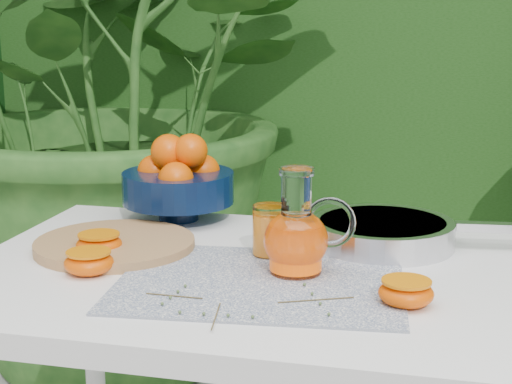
% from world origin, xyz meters
% --- Properties ---
extents(hedge_backdrop, '(8.00, 1.65, 2.50)m').
position_xyz_m(hedge_backdrop, '(0.06, 2.06, 1.19)').
color(hedge_backdrop, '#1E4B15').
rests_on(hedge_backdrop, ground).
extents(potted_plant_left, '(2.22, 2.22, 1.93)m').
position_xyz_m(potted_plant_left, '(-0.85, 1.15, 0.97)').
color(potted_plant_left, '#204F1B').
rests_on(potted_plant_left, ground).
extents(white_table, '(1.00, 0.70, 0.75)m').
position_xyz_m(white_table, '(-0.15, -0.05, 0.67)').
color(white_table, white).
rests_on(white_table, ground).
extents(placemat, '(0.49, 0.40, 0.00)m').
position_xyz_m(placemat, '(-0.12, -0.12, 0.75)').
color(placemat, '#0D204C').
rests_on(placemat, white_table).
extents(cutting_board, '(0.36, 0.36, 0.02)m').
position_xyz_m(cutting_board, '(-0.42, -0.00, 0.76)').
color(cutting_board, '#9B7746').
rests_on(cutting_board, white_table).
extents(fruit_bowl, '(0.29, 0.29, 0.18)m').
position_xyz_m(fruit_bowl, '(-0.38, 0.24, 0.83)').
color(fruit_bowl, black).
rests_on(fruit_bowl, white_table).
extents(juice_pitcher, '(0.16, 0.12, 0.18)m').
position_xyz_m(juice_pitcher, '(-0.07, -0.06, 0.82)').
color(juice_pitcher, white).
rests_on(juice_pitcher, white_table).
extents(juice_tumbler, '(0.06, 0.06, 0.09)m').
position_xyz_m(juice_tumbler, '(-0.14, 0.02, 0.80)').
color(juice_tumbler, white).
rests_on(juice_tumbler, white_table).
extents(saute_pan, '(0.48, 0.30, 0.05)m').
position_xyz_m(saute_pan, '(0.06, 0.14, 0.78)').
color(saute_pan, silver).
rests_on(saute_pan, white_table).
extents(orange_halves, '(0.64, 0.22, 0.04)m').
position_xyz_m(orange_halves, '(-0.24, -0.11, 0.77)').
color(orange_halves, '#F46502').
rests_on(orange_halves, white_table).
extents(thyme_sprigs, '(0.31, 0.21, 0.01)m').
position_xyz_m(thyme_sprigs, '(-0.13, -0.23, 0.76)').
color(thyme_sprigs, '#4F4124').
rests_on(thyme_sprigs, white_table).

